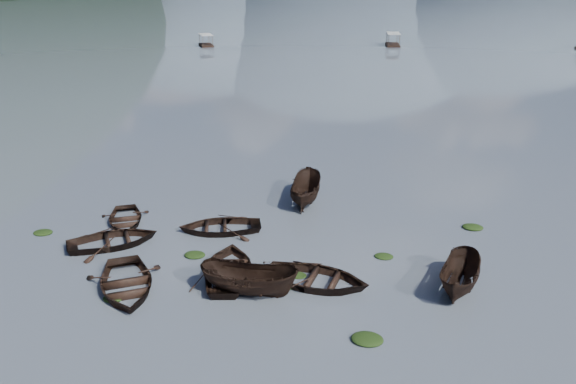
% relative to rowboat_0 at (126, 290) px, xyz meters
% --- Properties ---
extents(ground_plane, '(2400.00, 2400.00, 0.00)m').
position_rel_rowboat_0_xyz_m(ground_plane, '(6.26, -3.30, 0.00)').
color(ground_plane, '#4D5560').
extents(rowboat_0, '(5.65, 6.25, 1.06)m').
position_rel_rowboat_0_xyz_m(rowboat_0, '(0.00, 0.00, 0.00)').
color(rowboat_0, black).
rests_on(rowboat_0, ground).
extents(rowboat_1, '(5.89, 5.45, 0.99)m').
position_rel_rowboat_0_xyz_m(rowboat_1, '(-2.69, 4.30, 0.00)').
color(rowboat_1, black).
rests_on(rowboat_1, ground).
extents(rowboat_2, '(4.82, 2.12, 1.81)m').
position_rel_rowboat_0_xyz_m(rowboat_2, '(5.78, 0.60, 0.00)').
color(rowboat_2, black).
rests_on(rowboat_2, ground).
extents(rowboat_3, '(4.36, 5.54, 1.04)m').
position_rel_rowboat_0_xyz_m(rowboat_3, '(4.39, 2.19, 0.00)').
color(rowboat_3, black).
rests_on(rowboat_3, ground).
extents(rowboat_4, '(5.59, 4.42, 1.05)m').
position_rel_rowboat_0_xyz_m(rowboat_4, '(8.77, 1.93, 0.00)').
color(rowboat_4, black).
rests_on(rowboat_4, ground).
extents(rowboat_5, '(2.83, 4.73, 1.72)m').
position_rel_rowboat_0_xyz_m(rowboat_5, '(15.42, 2.56, 0.00)').
color(rowboat_5, black).
rests_on(rowboat_5, ground).
extents(rowboat_6, '(4.39, 4.98, 0.86)m').
position_rel_rowboat_0_xyz_m(rowboat_6, '(-3.34, 7.18, 0.00)').
color(rowboat_6, black).
rests_on(rowboat_6, ground).
extents(rowboat_7, '(5.44, 4.52, 0.97)m').
position_rel_rowboat_0_xyz_m(rowboat_7, '(2.55, 7.03, 0.00)').
color(rowboat_7, black).
rests_on(rowboat_7, ground).
extents(rowboat_8, '(1.85, 4.85, 1.87)m').
position_rel_rowboat_0_xyz_m(rowboat_8, '(6.79, 12.25, 0.00)').
color(rowboat_8, black).
rests_on(rowboat_8, ground).
extents(weed_clump_0, '(0.94, 0.77, 0.21)m').
position_rel_rowboat_0_xyz_m(weed_clump_0, '(-0.25, -0.87, 0.00)').
color(weed_clump_0, black).
rests_on(weed_clump_0, ground).
extents(weed_clump_1, '(1.12, 0.90, 0.25)m').
position_rel_rowboat_0_xyz_m(weed_clump_1, '(2.10, 3.79, 0.00)').
color(weed_clump_1, black).
rests_on(weed_clump_1, ground).
extents(weed_clump_2, '(1.32, 1.05, 0.29)m').
position_rel_rowboat_0_xyz_m(weed_clump_2, '(11.30, -2.12, 0.00)').
color(weed_clump_2, black).
rests_on(weed_clump_2, ground).
extents(weed_clump_3, '(0.97, 0.82, 0.22)m').
position_rel_rowboat_0_xyz_m(weed_clump_3, '(7.31, 1.53, 0.00)').
color(weed_clump_3, black).
rests_on(weed_clump_3, ground).
extents(weed_clump_4, '(1.00, 0.79, 0.21)m').
position_rel_rowboat_0_xyz_m(weed_clump_4, '(11.91, 5.30, 0.00)').
color(weed_clump_4, black).
rests_on(weed_clump_4, ground).
extents(weed_clump_5, '(1.11, 0.90, 0.23)m').
position_rel_rowboat_0_xyz_m(weed_clump_5, '(-7.35, 5.02, 0.00)').
color(weed_clump_5, black).
rests_on(weed_clump_5, ground).
extents(weed_clump_6, '(0.84, 0.70, 0.17)m').
position_rel_rowboat_0_xyz_m(weed_clump_6, '(7.77, 2.60, 0.00)').
color(weed_clump_6, black).
rests_on(weed_clump_6, ground).
extents(weed_clump_7, '(1.20, 0.96, 0.26)m').
position_rel_rowboat_0_xyz_m(weed_clump_7, '(17.02, 9.77, 0.00)').
color(weed_clump_7, black).
rests_on(weed_clump_7, ground).
extents(pontoon_left, '(4.74, 6.40, 2.27)m').
position_rel_rowboat_0_xyz_m(pontoon_left, '(-25.30, 94.50, 0.00)').
color(pontoon_left, black).
rests_on(pontoon_left, ground).
extents(pontoon_centre, '(3.15, 6.65, 2.48)m').
position_rel_rowboat_0_xyz_m(pontoon_centre, '(13.15, 101.24, 0.00)').
color(pontoon_centre, black).
rests_on(pontoon_centre, ground).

